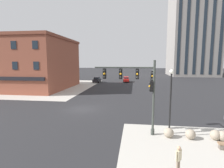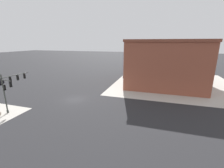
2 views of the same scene
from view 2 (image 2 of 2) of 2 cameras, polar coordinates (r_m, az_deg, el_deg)
The scene contains 4 objects.
ground_plane at distance 32.36m, azimuth -13.71°, elevation -5.67°, with size 320.00×320.00×0.00m, color #262628.
sidewalk_far_corner at distance 47.31m, azimuth 21.57°, elevation 0.33°, with size 32.00×32.00×0.02m, color #B7B2A8.
traffic_signal_main at distance 30.33m, azimuth -33.53°, elevation -0.67°, with size 5.29×2.09×6.54m.
storefront_block_near_corner at distance 45.76m, azimuth 18.99°, elevation 7.76°, with size 21.76×19.13×11.96m.
Camera 2 is at (25.76, 15.97, 11.33)m, focal length 24.60 mm.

